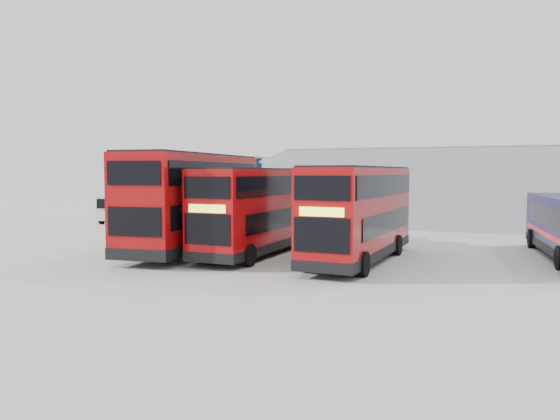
{
  "coord_description": "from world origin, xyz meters",
  "views": [
    {
      "loc": [
        8.65,
        -23.49,
        3.97
      ],
      "look_at": [
        -0.81,
        1.47,
        2.1
      ],
      "focal_mm": 35.0,
      "sensor_mm": 36.0,
      "label": 1
    }
  ],
  "objects_px": {
    "panel_van": "(123,206)",
    "maintenance_shed": "(477,190)",
    "double_decker_centre": "(259,211)",
    "double_decker_right": "(360,214)",
    "double_decker_left": "(195,203)",
    "office_block": "(205,188)"
  },
  "relations": [
    {
      "from": "panel_van",
      "to": "maintenance_shed",
      "type": "bearing_deg",
      "value": 3.63
    },
    {
      "from": "double_decker_centre",
      "to": "double_decker_right",
      "type": "height_order",
      "value": "double_decker_right"
    },
    {
      "from": "double_decker_left",
      "to": "double_decker_centre",
      "type": "xyz_separation_m",
      "value": [
        3.5,
        0.04,
        -0.36
      ]
    },
    {
      "from": "double_decker_right",
      "to": "maintenance_shed",
      "type": "bearing_deg",
      "value": 80.67
    },
    {
      "from": "office_block",
      "to": "maintenance_shed",
      "type": "xyz_separation_m",
      "value": [
        22.0,
        2.01,
        0.02
      ]
    },
    {
      "from": "double_decker_centre",
      "to": "maintenance_shed",
      "type": "bearing_deg",
      "value": 65.84
    },
    {
      "from": "maintenance_shed",
      "to": "panel_van",
      "type": "bearing_deg",
      "value": -163.71
    },
    {
      "from": "maintenance_shed",
      "to": "double_decker_right",
      "type": "height_order",
      "value": "maintenance_shed"
    },
    {
      "from": "maintenance_shed",
      "to": "double_decker_right",
      "type": "bearing_deg",
      "value": -102.92
    },
    {
      "from": "panel_van",
      "to": "double_decker_centre",
      "type": "bearing_deg",
      "value": -47.83
    },
    {
      "from": "maintenance_shed",
      "to": "double_decker_left",
      "type": "distance_m",
      "value": 23.4
    },
    {
      "from": "double_decker_left",
      "to": "double_decker_centre",
      "type": "relative_size",
      "value": 1.18
    },
    {
      "from": "double_decker_left",
      "to": "double_decker_centre",
      "type": "height_order",
      "value": "double_decker_left"
    },
    {
      "from": "double_decker_centre",
      "to": "panel_van",
      "type": "height_order",
      "value": "double_decker_centre"
    },
    {
      "from": "office_block",
      "to": "double_decker_right",
      "type": "height_order",
      "value": "office_block"
    },
    {
      "from": "double_decker_left",
      "to": "double_decker_right",
      "type": "bearing_deg",
      "value": 172.32
    },
    {
      "from": "panel_van",
      "to": "office_block",
      "type": "bearing_deg",
      "value": 40.76
    },
    {
      "from": "maintenance_shed",
      "to": "double_decker_centre",
      "type": "height_order",
      "value": "maintenance_shed"
    },
    {
      "from": "maintenance_shed",
      "to": "panel_van",
      "type": "height_order",
      "value": "maintenance_shed"
    },
    {
      "from": "maintenance_shed",
      "to": "double_decker_centre",
      "type": "relative_size",
      "value": 3.08
    },
    {
      "from": "panel_van",
      "to": "double_decker_left",
      "type": "bearing_deg",
      "value": -54.51
    },
    {
      "from": "double_decker_left",
      "to": "double_decker_centre",
      "type": "distance_m",
      "value": 3.52
    }
  ]
}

